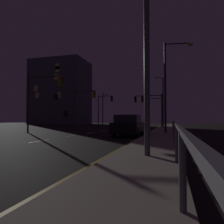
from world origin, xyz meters
name	(u,v)px	position (x,y,z in m)	size (l,w,h in m)	color
ground_plane	(93,133)	(0.00, 17.50, 0.00)	(112.00, 112.00, 0.00)	black
sidewalk_right	(162,133)	(6.42, 17.50, 0.07)	(2.12, 77.00, 0.14)	#9E937F
lane_markings_center	(104,131)	(0.00, 21.00, 0.01)	(0.14, 50.00, 0.01)	silver
lane_edge_line	(152,131)	(5.11, 22.50, 0.01)	(0.14, 53.00, 0.01)	gold
car	(129,125)	(4.13, 14.05, 0.82)	(1.87, 4.42, 1.57)	black
traffic_light_near_left	(156,106)	(4.61, 35.99, 3.60)	(2.89, 0.35, 4.98)	#2D3033
traffic_light_far_center	(83,101)	(-4.19, 24.96, 3.73)	(3.38, 0.67, 5.34)	#38383D
traffic_light_overhead_east	(149,103)	(3.83, 32.59, 3.79)	(4.52, 0.45, 5.13)	#38383D
traffic_light_mid_left	(104,104)	(-4.72, 36.00, 4.01)	(2.96, 0.44, 5.80)	#2D3033
traffic_light_far_right	(152,104)	(4.52, 30.00, 3.53)	(3.03, 0.52, 4.86)	#4C4C51
traffic_light_mid_right	(43,92)	(-4.39, 15.89, 3.85)	(3.46, 0.65, 5.51)	#2D3033
street_lamp_far_end	(170,78)	(7.09, 16.93, 4.74)	(2.41, 0.58, 7.63)	#2D3033
street_lamp_corner	(103,106)	(-6.36, 40.65, 4.08)	(0.59, 1.96, 6.72)	#38383D
street_lamp_across_street	(162,97)	(5.82, 31.74, 4.68)	(1.25, 2.01, 7.54)	#4C4C51
street_lamp_median	(158,4)	(6.84, 5.09, 4.85)	(2.32, 0.96, 7.84)	#4C4C51
barrier_fence	(174,126)	(7.32, 10.18, 0.88)	(0.09, 24.45, 0.98)	#59595E
building_distant	(61,93)	(-22.66, 52.39, 8.77)	(14.61, 10.61, 17.54)	#4C515B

